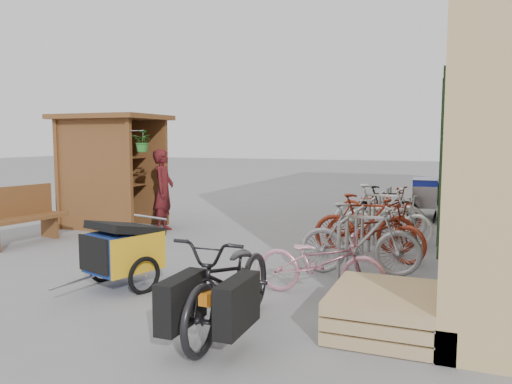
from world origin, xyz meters
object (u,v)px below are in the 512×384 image
at_px(bike_2, 374,230).
at_px(bike_6, 378,208).
at_px(pallet_stack, 383,310).
at_px(kiosk, 108,155).
at_px(person_kiosk, 163,190).
at_px(bike_0, 320,262).
at_px(bike_3, 365,224).
at_px(shopping_carts, 426,194).
at_px(child_trailer, 123,249).
at_px(bike_1, 360,239).
at_px(bike_5, 379,212).
at_px(bike_7, 385,207).
at_px(bench, 18,215).
at_px(cargo_bike, 230,283).
at_px(bike_4, 387,219).

relative_size(bike_2, bike_6, 0.99).
bearing_deg(bike_2, pallet_stack, -149.83).
bearing_deg(kiosk, bike_6, 17.18).
distance_m(pallet_stack, person_kiosk, 6.30).
distance_m(bike_0, bike_3, 2.45).
xyz_separation_m(shopping_carts, child_trailer, (-3.29, -7.32, -0.09)).
distance_m(bike_0, bike_6, 4.68).
bearing_deg(shopping_carts, bike_0, -97.31).
distance_m(pallet_stack, bike_1, 2.08).
height_order(person_kiosk, bike_5, person_kiosk).
xyz_separation_m(person_kiosk, bike_0, (4.07, -2.99, -0.43)).
bearing_deg(pallet_stack, kiosk, 148.34).
bearing_deg(child_trailer, shopping_carts, 82.98).
distance_m(kiosk, child_trailer, 4.78).
distance_m(pallet_stack, bike_2, 3.11).
xyz_separation_m(child_trailer, bike_3, (2.55, 3.03, 0.00)).
relative_size(shopping_carts, bike_7, 1.03).
bearing_deg(kiosk, person_kiosk, 0.10).
bearing_deg(child_trailer, bike_3, 67.10).
bearing_deg(bike_0, bike_6, -1.31).
distance_m(kiosk, shopping_carts, 7.37).
relative_size(bench, person_kiosk, 1.01).
relative_size(bike_3, bike_7, 1.10).
relative_size(pallet_stack, bike_0, 0.76).
relative_size(bike_0, bike_3, 0.95).
height_order(cargo_bike, bike_7, cargo_bike).
bearing_deg(bike_3, cargo_bike, 160.60).
distance_m(bench, cargo_bike, 5.82).
bearing_deg(bike_2, bike_6, 26.02).
bearing_deg(bench, bike_0, -0.11).
height_order(person_kiosk, bike_1, person_kiosk).
height_order(person_kiosk, bike_0, person_kiosk).
bearing_deg(bike_0, child_trailer, 102.72).
bearing_deg(bike_6, person_kiosk, 125.11).
xyz_separation_m(shopping_carts, bike_0, (-0.86, -6.73, -0.17)).
distance_m(bike_2, bike_5, 1.59).
relative_size(pallet_stack, bench, 0.71).
bearing_deg(bike_4, bike_1, -171.24).
distance_m(bike_0, bike_2, 2.19).
distance_m(kiosk, bench, 2.35).
xyz_separation_m(shopping_carts, bike_3, (-0.74, -4.28, -0.09)).
relative_size(bike_0, bike_5, 0.91).
relative_size(cargo_bike, bike_3, 1.16).
xyz_separation_m(bench, bike_7, (5.94, 4.15, -0.08)).
bearing_deg(bike_2, cargo_bike, -172.83).
distance_m(bench, bike_5, 6.63).
height_order(bench, bike_4, bench).
distance_m(pallet_stack, bike_4, 4.42).
bearing_deg(cargo_bike, bike_5, 81.90).
distance_m(bench, bike_2, 6.26).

